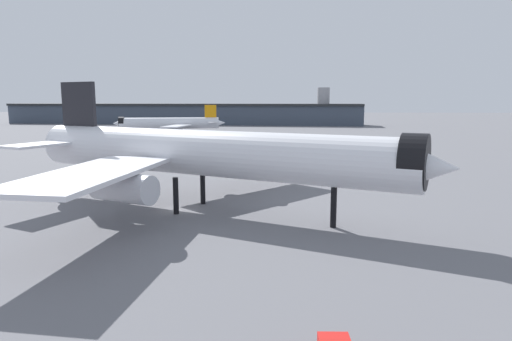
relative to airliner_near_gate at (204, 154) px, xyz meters
name	(u,v)px	position (x,y,z in m)	size (l,w,h in m)	color
ground	(178,210)	(-3.30, -0.13, -7.02)	(900.00, 900.00, 0.00)	slate
airliner_near_gate	(204,154)	(0.00, 0.00, 0.00)	(53.91, 48.24, 15.94)	white
airliner_far_taxiway	(170,123)	(-30.65, 106.67, -1.85)	(39.98, 35.91, 11.74)	silver
terminal_building	(183,114)	(-46.19, 199.53, -1.13)	(203.08, 39.40, 20.11)	#3D4756
traffic_cone_wingtip	(283,170)	(9.67, 30.36, -6.64)	(0.62, 0.62, 0.77)	#F2600C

